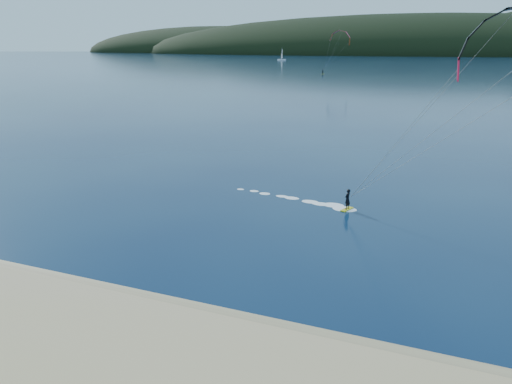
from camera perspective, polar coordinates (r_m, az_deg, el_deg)
ground at (r=22.40m, az=-18.95°, el=-18.63°), size 1800.00×1800.00×0.00m
wet_sand at (r=25.32m, az=-12.31°, el=-13.40°), size 220.00×2.50×0.10m
headland at (r=758.84m, az=21.31°, el=15.16°), size 1200.00×310.00×140.00m
kitesurfer_near at (r=31.34m, az=27.63°, el=12.33°), size 24.21×8.63×15.30m
kitesurfer_far at (r=219.71m, az=10.04°, el=17.38°), size 13.99×7.86×17.80m
sailboat at (r=433.62m, az=3.11°, el=15.63°), size 7.58×5.17×10.62m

